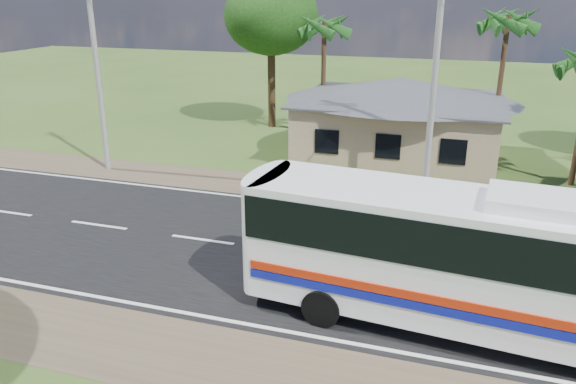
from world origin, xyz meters
TOP-DOWN VIEW (x-y plane):
  - ground at (0.00, 0.00)m, footprint 120.00×120.00m
  - road at (0.00, 0.00)m, footprint 120.00×16.00m
  - house at (1.00, 13.00)m, footprint 12.40×10.00m
  - utility_poles at (2.67, 6.49)m, footprint 32.80×2.22m
  - palm_mid at (6.00, 15.50)m, footprint 2.80×2.80m
  - palm_far at (-4.00, 16.00)m, footprint 2.80×2.80m
  - tree_behind_house at (-8.00, 18.00)m, footprint 6.00×6.00m
  - coach_bus at (5.60, -3.17)m, footprint 13.49×3.96m

SIDE VIEW (x-z plane):
  - ground at x=0.00m, z-range 0.00..0.00m
  - road at x=0.00m, z-range -0.01..0.02m
  - coach_bus at x=5.60m, z-range 0.30..4.42m
  - house at x=1.00m, z-range 0.14..5.14m
  - utility_poles at x=2.67m, z-range 0.27..11.27m
  - palm_far at x=-4.00m, z-range 2.83..10.53m
  - tree_behind_house at x=-8.00m, z-range 2.31..11.92m
  - palm_mid at x=6.00m, z-range 3.06..11.26m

